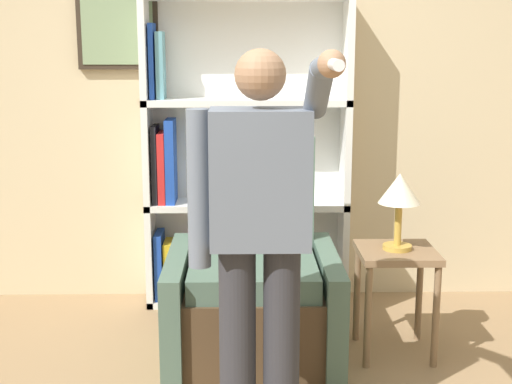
# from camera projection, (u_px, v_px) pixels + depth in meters

# --- Properties ---
(wall_back) EXTENTS (8.00, 0.11, 2.80)m
(wall_back) POSITION_uv_depth(u_px,v_px,m) (238.00, 80.00, 4.48)
(wall_back) COLOR beige
(wall_back) RESTS_ON ground_plane
(bookcase) EXTENTS (1.26, 0.28, 1.92)m
(bookcase) POSITION_uv_depth(u_px,v_px,m) (231.00, 159.00, 4.43)
(bookcase) COLOR white
(bookcase) RESTS_ON ground_plane
(armchair) EXTENTS (0.88, 0.86, 1.14)m
(armchair) POSITION_uv_depth(u_px,v_px,m) (253.00, 290.00, 3.76)
(armchair) COLOR #4C3823
(armchair) RESTS_ON ground_plane
(person_standing) EXTENTS (0.54, 0.78, 1.62)m
(person_standing) POSITION_uv_depth(u_px,v_px,m) (260.00, 230.00, 2.80)
(person_standing) COLOR #2D2D33
(person_standing) RESTS_ON ground_plane
(side_table) EXTENTS (0.40, 0.40, 0.58)m
(side_table) POSITION_uv_depth(u_px,v_px,m) (396.00, 270.00, 3.75)
(side_table) COLOR #846647
(side_table) RESTS_ON ground_plane
(table_lamp) EXTENTS (0.22, 0.22, 0.40)m
(table_lamp) POSITION_uv_depth(u_px,v_px,m) (399.00, 194.00, 3.66)
(table_lamp) COLOR gold
(table_lamp) RESTS_ON side_table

